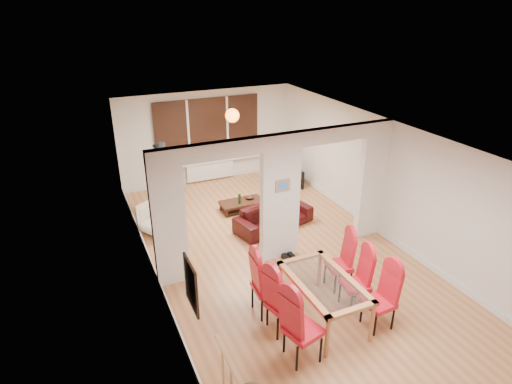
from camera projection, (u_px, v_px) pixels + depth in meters
floor at (279, 255)px, 8.86m from camera, size 5.00×9.00×0.01m
room_walls at (280, 198)px, 8.33m from camera, size 5.00×9.00×2.60m
divider_wall at (280, 198)px, 8.33m from camera, size 5.00×0.18×2.60m
bay_window_blinds at (208, 130)px, 11.94m from camera, size 3.00×0.08×1.80m
radiator at (210, 171)px, 12.40m from camera, size 1.40×0.08×0.50m
pendant_light at (232, 116)px, 10.84m from camera, size 0.36×0.36×0.36m
wall_poster at (191, 285)px, 5.28m from camera, size 0.04×0.52×0.67m
pillar_photo at (283, 186)px, 8.12m from camera, size 0.30×0.03×0.25m
dining_table at (323, 300)px, 6.95m from camera, size 0.90×1.60×0.75m
dining_chair_la at (303, 325)px, 6.09m from camera, size 0.58×0.58×1.18m
dining_chair_lb at (283, 300)px, 6.64m from camera, size 0.55×0.55×1.12m
dining_chair_lc at (268, 283)px, 7.02m from camera, size 0.49×0.49×1.15m
dining_chair_ra at (379, 299)px, 6.72m from camera, size 0.45×0.45×1.07m
dining_chair_rb at (356, 281)px, 7.15m from camera, size 0.49×0.49×1.06m
dining_chair_rc at (339, 262)px, 7.68m from camera, size 0.49×0.49×1.05m
sofa at (274, 216)px, 9.84m from camera, size 1.98×1.15×0.54m
armchair at (160, 218)px, 9.61m from camera, size 1.04×1.05×0.70m
person at (161, 179)px, 10.22m from camera, size 0.71×0.51×1.83m
television at (292, 176)px, 12.12m from camera, size 0.90×0.20×0.52m
coffee_table at (242, 206)px, 10.70m from camera, size 1.17×0.77×0.25m
bottle at (240, 198)px, 10.48m from camera, size 0.07×0.07×0.27m
bowl at (250, 198)px, 10.77m from camera, size 0.22×0.22×0.05m
shoes at (289, 257)px, 8.68m from camera, size 0.23×0.25×0.10m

